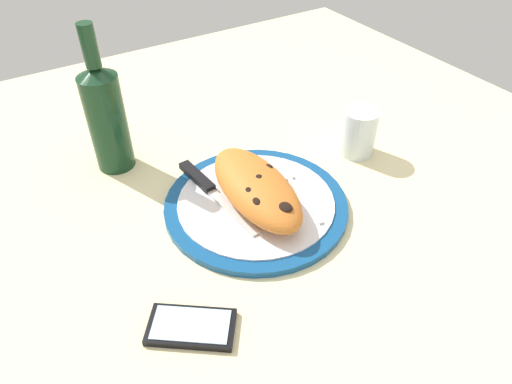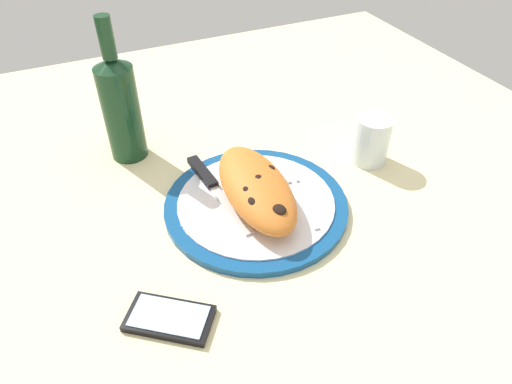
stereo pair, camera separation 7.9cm
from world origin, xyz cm
name	(u,v)px [view 2 (the right image)]	position (x,y,z in cm)	size (l,w,h in cm)	color
ground_plane	(256,214)	(0.00, 0.00, -1.50)	(150.00, 150.00, 3.00)	beige
plate	(256,204)	(0.00, 0.00, 0.74)	(31.86, 31.86, 1.54)	navy
calzone	(259,188)	(-0.35, -0.43, 4.57)	(24.68, 11.99, 6.02)	orange
fork	(298,191)	(-0.95, -7.78, 1.74)	(16.52, 4.54, 0.40)	silver
knife	(210,182)	(7.77, 5.64, 2.03)	(23.03, 3.87, 1.20)	silver
smartphone	(169,318)	(-16.21, 20.41, 0.56)	(11.97, 13.08, 1.16)	black
water_glass	(371,143)	(3.61, -26.05, 4.07)	(6.95, 6.95, 9.46)	silver
wine_bottle	(121,106)	(25.21, 16.32, 10.88)	(7.08, 7.08, 27.78)	#14381E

